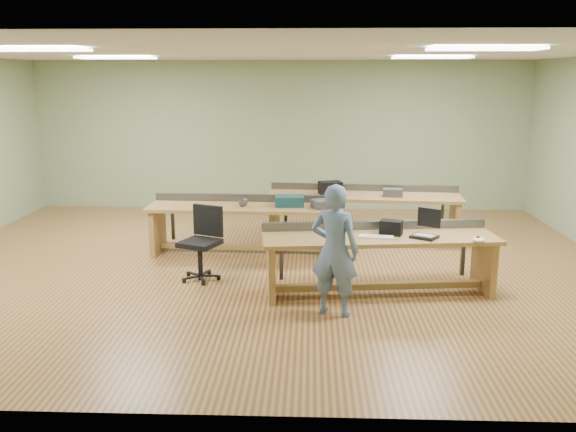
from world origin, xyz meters
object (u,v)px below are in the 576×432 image
(camera_bag, at_px, (391,228))
(task_chair, at_px, (202,253))
(workbench_front, at_px, (379,250))
(workbench_mid, at_px, (246,217))
(parts_bin_grey, at_px, (328,204))
(mug, at_px, (243,203))
(drinks_can, at_px, (245,203))
(parts_bin_teal, at_px, (289,201))
(person, at_px, (335,250))
(laptop_base, at_px, (424,237))
(workbench_back, at_px, (363,205))

(camera_bag, distance_m, task_chair, 2.54)
(workbench_front, height_order, workbench_mid, same)
(parts_bin_grey, bearing_deg, camera_bag, -64.81)
(mug, distance_m, drinks_can, 0.03)
(parts_bin_teal, bearing_deg, person, -76.39)
(camera_bag, height_order, parts_bin_grey, camera_bag)
(laptop_base, xyz_separation_m, task_chair, (-2.85, 0.57, -0.41))
(workbench_back, height_order, mug, workbench_back)
(workbench_mid, relative_size, mug, 21.87)
(camera_bag, relative_size, parts_bin_grey, 0.60)
(workbench_back, distance_m, drinks_can, 2.18)
(workbench_front, relative_size, parts_bin_grey, 6.66)
(workbench_mid, distance_m, parts_bin_teal, 0.73)
(person, relative_size, task_chair, 1.55)
(camera_bag, xyz_separation_m, mug, (-2.03, 1.60, -0.04))
(person, bearing_deg, workbench_front, -108.36)
(person, bearing_deg, task_chair, -14.77)
(camera_bag, distance_m, mug, 2.58)
(person, height_order, mug, person)
(workbench_mid, relative_size, workbench_back, 0.91)
(workbench_front, height_order, workbench_back, same)
(laptop_base, xyz_separation_m, camera_bag, (-0.39, 0.15, 0.07))
(parts_bin_teal, distance_m, drinks_can, 0.68)
(workbench_front, height_order, mug, workbench_front)
(workbench_back, distance_m, task_chair, 3.25)
(parts_bin_teal, height_order, mug, parts_bin_teal)
(workbench_mid, bearing_deg, laptop_base, -35.87)
(person, height_order, camera_bag, person)
(workbench_mid, relative_size, parts_bin_grey, 6.69)
(workbench_back, height_order, parts_bin_grey, parts_bin_grey)
(workbench_front, bearing_deg, parts_bin_teal, 117.75)
(workbench_back, distance_m, person, 3.50)
(task_chair, bearing_deg, drinks_can, 91.87)
(workbench_mid, bearing_deg, drinks_can, -86.88)
(parts_bin_grey, bearing_deg, task_chair, -145.73)
(task_chair, bearing_deg, workbench_back, 67.02)
(workbench_back, bearing_deg, laptop_base, -75.42)
(parts_bin_teal, bearing_deg, parts_bin_grey, -11.11)
(parts_bin_grey, height_order, drinks_can, drinks_can)
(drinks_can, bearing_deg, task_chair, -111.29)
(workbench_mid, distance_m, task_chair, 1.38)
(task_chair, xyz_separation_m, parts_bin_teal, (1.13, 1.28, 0.47))
(laptop_base, height_order, mug, mug)
(parts_bin_teal, distance_m, parts_bin_grey, 0.59)
(workbench_back, bearing_deg, workbench_mid, -148.54)
(workbench_mid, xyz_separation_m, person, (1.27, -2.48, 0.20))
(camera_bag, bearing_deg, drinks_can, 159.73)
(person, relative_size, mug, 11.14)
(workbench_front, distance_m, laptop_base, 0.59)
(laptop_base, xyz_separation_m, parts_bin_grey, (-1.13, 1.74, 0.04))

